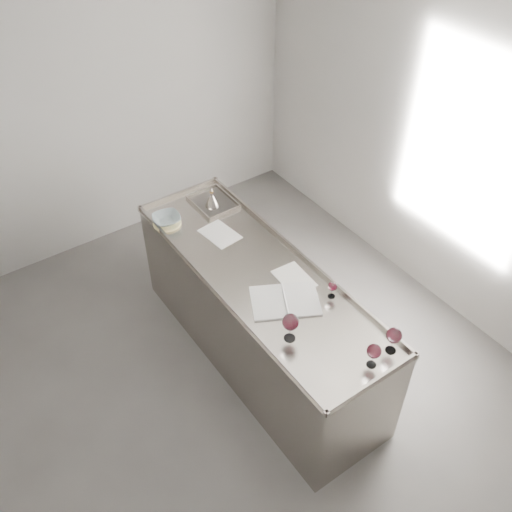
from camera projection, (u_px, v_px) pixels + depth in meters
room_shell at (220, 278)px, 3.45m from camera, size 4.54×5.04×2.84m
counter at (259, 316)px, 4.47m from camera, size 0.77×2.42×0.97m
wine_glass_left at (290, 323)px, 3.59m from camera, size 0.11×0.11×0.21m
wine_glass_middle at (374, 352)px, 3.45m from camera, size 0.09×0.09×0.18m
wine_glass_right at (394, 336)px, 3.53m from camera, size 0.10×0.10×0.20m
wine_glass_small at (332, 287)px, 3.92m from camera, size 0.06×0.06×0.13m
notebook at (285, 301)px, 3.94m from camera, size 0.56×0.51×0.02m
loose_paper_top at (294, 278)px, 4.11m from camera, size 0.23×0.32×0.00m
loose_paper_under at (220, 234)px, 4.48m from camera, size 0.25×0.34×0.00m
trivet at (167, 223)px, 4.58m from camera, size 0.28×0.28×0.02m
ceramic_bowl at (167, 219)px, 4.56m from camera, size 0.25×0.25×0.05m
wine_funnel at (212, 200)px, 4.73m from camera, size 0.13×0.13×0.18m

